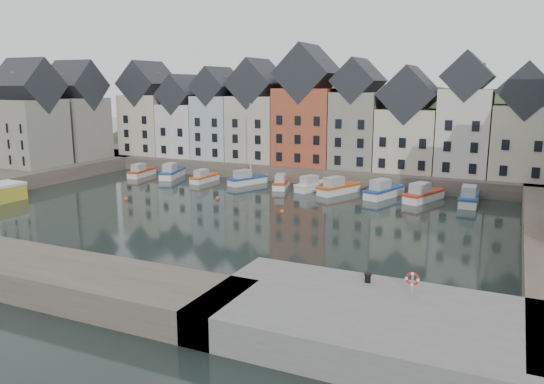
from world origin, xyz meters
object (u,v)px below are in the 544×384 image
Objects in this scene: boat_a at (141,172)px; life_ring_post at (412,279)px; mooring_bollard at (368,277)px; boat_d at (246,179)px.

boat_a is 58.57m from life_ring_post.
mooring_bollard is (44.38, -34.00, 1.64)m from boat_a.
boat_d reaches higher than boat_a.
life_ring_post is (2.79, -0.67, 0.55)m from mooring_bollard.
boat_d is at bearing 129.59° from life_ring_post.
mooring_bollard is 2.92m from life_ring_post.
boat_a is 17.79m from boat_d.
boat_d is 43.91m from mooring_bollard.
boat_d is 46.19m from life_ring_post.
boat_d is 8.86× the size of life_ring_post.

